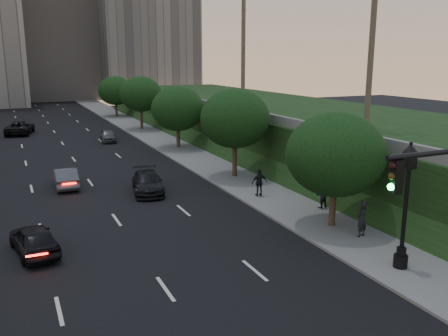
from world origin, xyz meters
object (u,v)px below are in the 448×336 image
street_lamp (405,212)px  sedan_far_left (20,128)px  sedan_mid_left (66,177)px  pedestrian_a (362,219)px  pedestrian_c (259,182)px  sedan_near_right (148,183)px  pedestrian_b (321,195)px  sedan_far_right (108,135)px  sedan_near_left (34,239)px

street_lamp → sedan_far_left: 49.12m
street_lamp → sedan_mid_left: (-11.45, 20.08, -1.94)m
pedestrian_a → pedestrian_c: 8.54m
sedan_far_left → pedestrian_c: pedestrian_c is taller
sedan_near_right → sedan_mid_left: bearing=153.2°
sedan_near_right → pedestrian_b: pedestrian_b is taller
sedan_far_left → sedan_far_right: 12.75m
sedan_mid_left → pedestrian_b: 17.78m
sedan_far_right → sedan_mid_left: bearing=-104.4°
sedan_mid_left → sedan_far_right: bearing=-108.4°
sedan_near_right → pedestrian_b: 11.65m
sedan_near_left → pedestrian_b: 16.04m
sedan_near_left → sedan_mid_left: bearing=-112.5°
street_lamp → sedan_near_left: size_ratio=1.35×
sedan_near_left → pedestrian_a: 15.84m
street_lamp → sedan_far_right: (-5.03, 37.72, -1.96)m
sedan_mid_left → pedestrian_c: (11.14, -8.07, 0.35)m
pedestrian_b → pedestrian_c: bearing=-67.4°
street_lamp → pedestrian_c: (-0.32, 12.01, -1.59)m
sedan_far_right → pedestrian_b: bearing=-71.3°
street_lamp → pedestrian_c: street_lamp is taller
sedan_far_left → sedan_near_right: 31.63m
sedan_near_left → sedan_mid_left: (2.73, 11.62, -0.01)m
sedan_far_left → pedestrian_c: bearing=123.4°
sedan_mid_left → sedan_near_right: sedan_mid_left is taller
pedestrian_a → sedan_near_right: bearing=-76.8°
sedan_far_left → pedestrian_b: pedestrian_b is taller
pedestrian_a → pedestrian_c: (-1.18, 8.46, -0.02)m
pedestrian_b → sedan_mid_left: bearing=-49.1°
sedan_far_right → pedestrian_a: (5.89, -34.18, 0.39)m
sedan_near_left → sedan_near_right: size_ratio=0.87×
sedan_far_left → sedan_near_right: size_ratio=1.20×
sedan_far_left → sedan_near_left: bearing=101.8°
sedan_mid_left → sedan_far_right: 18.78m
pedestrian_a → pedestrian_c: bearing=-99.1°
sedan_near_right → sedan_near_left: bearing=-123.4°
sedan_mid_left → sedan_far_right: sedan_mid_left is taller
sedan_near_left → pedestrian_c: bearing=-174.9°
sedan_near_right → pedestrian_c: (6.25, -4.32, 0.36)m
sedan_far_right → pedestrian_b: pedestrian_b is taller
sedan_far_right → pedestrian_c: pedestrian_c is taller
sedan_far_right → pedestrian_b: (6.88, -29.44, 0.28)m
sedan_far_left → pedestrian_a: 45.96m
sedan_mid_left → sedan_far_left: (-2.14, 27.09, 0.10)m
sedan_near_left → pedestrian_c: 14.32m
sedan_near_right → sedan_far_right: bearing=96.5°
street_lamp → sedan_near_right: (-6.57, 16.33, -1.94)m
sedan_near_left → pedestrian_c: pedestrian_c is taller
sedan_near_right → pedestrian_a: (7.43, -12.78, 0.38)m
sedan_near_right → pedestrian_a: bearing=-49.2°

